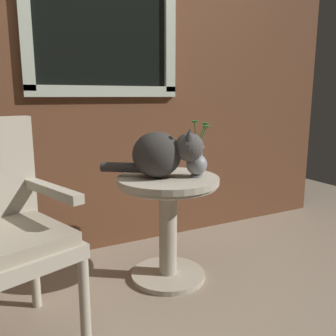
{
  "coord_description": "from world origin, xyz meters",
  "views": [
    {
      "loc": [
        -0.63,
        -1.44,
        1.03
      ],
      "look_at": [
        0.26,
        0.27,
        0.65
      ],
      "focal_mm": 38.35,
      "sensor_mm": 36.0,
      "label": 1
    }
  ],
  "objects": [
    {
      "name": "ground_plane",
      "position": [
        0.0,
        0.0,
        0.0
      ],
      "size": [
        6.0,
        6.0,
        0.0
      ],
      "primitive_type": "plane",
      "color": "gray"
    },
    {
      "name": "back_wall",
      "position": [
        0.0,
        0.87,
        1.31
      ],
      "size": [
        4.0,
        0.07,
        2.6
      ],
      "color": "brown",
      "rests_on": "ground_plane"
    },
    {
      "name": "wicker_side_table",
      "position": [
        0.26,
        0.27,
        0.41
      ],
      "size": [
        0.56,
        0.56,
        0.6
      ],
      "color": "#B2A893",
      "rests_on": "ground_plane"
    },
    {
      "name": "cat",
      "position": [
        0.22,
        0.27,
        0.73
      ],
      "size": [
        0.49,
        0.38,
        0.27
      ],
      "color": "#33302D",
      "rests_on": "wicker_side_table"
    },
    {
      "name": "pewter_vase_with_ivy",
      "position": [
        0.4,
        0.2,
        0.69
      ],
      "size": [
        0.14,
        0.12,
        0.31
      ],
      "color": "gray",
      "rests_on": "wicker_side_table"
    }
  ]
}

